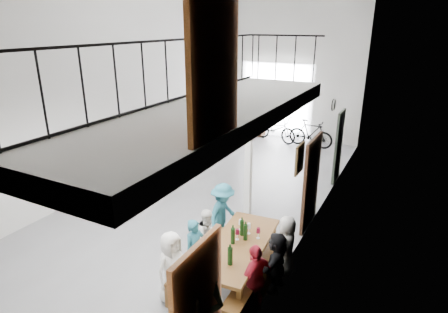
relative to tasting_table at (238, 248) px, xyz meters
The scene contains 24 objects.
floor 3.66m from the tasting_table, 127.80° to the left, with size 12.00×12.00×0.00m, color slate.
room_walls 4.58m from the tasting_table, 127.80° to the left, with size 12.00×12.00×12.00m.
gateway_portal 9.18m from the tasting_table, 106.50° to the left, with size 2.80×0.08×2.80m, color white.
right_wall_decor 1.50m from the tasting_table, 62.69° to the left, with size 0.07×8.28×5.07m.
balcony 2.29m from the tasting_table, 127.32° to the right, with size 1.52×5.62×4.00m.
tasting_table is the anchor object (origin of this frame).
bench_inner 0.85m from the tasting_table, behind, with size 0.30×1.90×0.44m, color brown.
bench_wall 0.59m from the tasting_table, 11.05° to the right, with size 0.29×2.22×0.51m, color brown.
tableware 0.24m from the tasting_table, 89.31° to the right, with size 0.53×1.20×0.35m.
side_bench 5.83m from the tasting_table, 144.03° to the left, with size 0.34×1.58×0.44m, color brown.
oak_barrel 8.99m from the tasting_table, 118.88° to the left, with size 0.58×0.58×0.85m.
serving_counter 9.36m from the tasting_table, 114.92° to the left, with size 1.97×0.55×1.04m, color #392314.
counter_bottles 9.38m from the tasting_table, 114.89° to the left, with size 1.73×0.13×0.28m.
guest_left_a 1.12m from the tasting_table, 133.02° to the right, with size 0.59×0.38×1.21m, color white.
guest_left_b 0.75m from the tasting_table, 162.23° to the right, with size 0.42×0.27×1.14m, color #246779.
guest_left_c 0.85m from the tasting_table, 156.63° to the left, with size 0.52×0.40×1.06m, color white.
guest_left_d 1.27m from the tasting_table, 129.43° to the left, with size 0.84×0.48×1.30m, color #246779.
guest_right_a 0.69m from the tasting_table, 42.12° to the right, with size 0.69×0.29×1.17m, color #B31E32.
guest_right_b 0.66m from the tasting_table, 15.71° to the left, with size 0.98×0.31×1.05m, color black.
guest_right_c 0.92m from the tasting_table, 48.03° to the left, with size 0.54×0.35×1.10m, color white.
host_standing 1.76m from the tasting_table, 79.03° to the right, with size 0.65×0.43×1.79m, color #4E5932.
potted_plant 3.65m from the tasting_table, 86.04° to the left, with size 0.36×0.32×0.41m, color #184613.
bicycle_near 8.41m from the tasting_table, 106.04° to the left, with size 0.64×1.83×0.96m, color black.
bicycle_far 8.06m from the tasting_table, 96.88° to the left, with size 0.46×1.62×0.97m, color black.
Camera 1 is at (4.45, -7.63, 4.20)m, focal length 30.00 mm.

